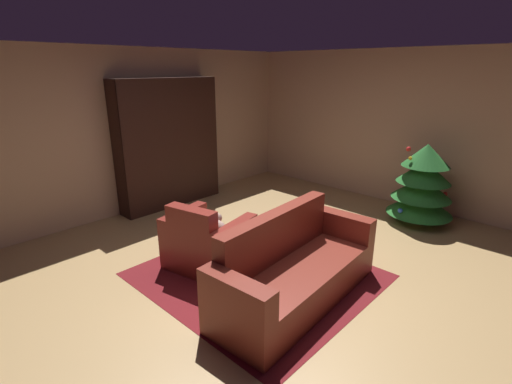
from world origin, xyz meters
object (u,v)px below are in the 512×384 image
Objects in this scene: bottle_on_table at (271,224)px; coffee_table at (265,242)px; book_stack_on_table at (264,235)px; decorated_tree at (423,184)px; couch_red at (294,271)px; bookshelf_unit at (175,145)px; armchair_red at (207,244)px.

coffee_table is at bearing -69.50° from bottle_on_table.
book_stack_on_table is 0.88× the size of bottle_on_table.
decorated_tree reaches higher than bottle_on_table.
couch_red reaches higher than book_stack_on_table.
bookshelf_unit is 2.75m from bottle_on_table.
bookshelf_unit is at bearing 163.88° from book_stack_on_table.
bookshelf_unit is 7.94× the size of bottle_on_table.
armchair_red is at bearing -27.17° from bookshelf_unit.
book_stack_on_table is at bearing 25.45° from armchair_red.
book_stack_on_table is (0.01, -0.04, 0.11)m from coffee_table.
couch_red is 0.56m from book_stack_on_table.
bookshelf_unit reaches higher than couch_red.
decorated_tree is at bearing 76.36° from book_stack_on_table.
coffee_table is 2.63× the size of bottle_on_table.
book_stack_on_table is at bearing -70.74° from bottle_on_table.
bookshelf_unit reaches higher than armchair_red.
couch_red is at bearing -93.33° from decorated_tree.
couch_red is at bearing -10.92° from book_stack_on_table.
decorated_tree is (1.29, 3.07, 0.31)m from armchair_red.
armchair_red is at bearing -136.64° from bottle_on_table.
bookshelf_unit reaches higher than book_stack_on_table.
bottle_on_table is at bearing 43.36° from armchair_red.
armchair_red reaches higher than coffee_table.
bookshelf_unit is at bearing 167.85° from bottle_on_table.
armchair_red is at bearing -154.55° from book_stack_on_table.
bottle_on_table is (2.65, -0.57, -0.47)m from bookshelf_unit.
coffee_table is at bearing -104.01° from decorated_tree.
bookshelf_unit is 2.89m from coffee_table.
couch_red is at bearing -28.44° from bottle_on_table.
armchair_red reaches higher than bottle_on_table.
book_stack_on_table is (2.73, -0.79, -0.51)m from bookshelf_unit.
bookshelf_unit is 2.04× the size of armchair_red.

